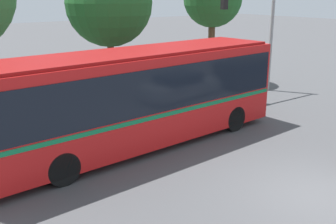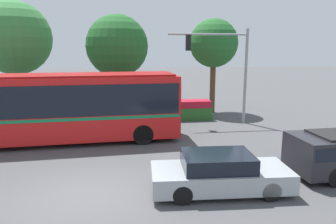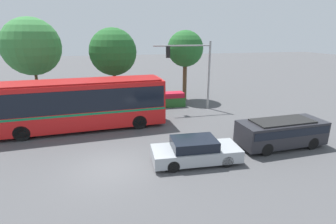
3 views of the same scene
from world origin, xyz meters
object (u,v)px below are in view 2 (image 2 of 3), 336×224
Objects in this scene: sedan_foreground at (220,173)px; street_tree_left at (14,38)px; street_tree_centre at (117,46)px; city_bus at (60,104)px; traffic_light_pole at (227,62)px; street_tree_right at (214,44)px.

sedan_foreground is 17.45m from street_tree_left.
street_tree_left is at bearing 130.58° from sedan_foreground.
street_tree_centre is at bearing -3.10° from street_tree_left.
city_bus is at bearing -112.25° from street_tree_centre.
street_tree_left is (-4.13, 6.85, 3.38)m from city_bus.
street_tree_centre is at bearing 64.03° from city_bus.
street_tree_left reaches higher than sedan_foreground.
traffic_light_pole is at bearing 13.54° from city_bus.
street_tree_left reaches higher than street_tree_centre.
street_tree_left is 6.81m from street_tree_centre.
street_tree_centre reaches higher than city_bus.
traffic_light_pole is 0.75× the size of street_tree_left.
sedan_foreground is at bearing -49.27° from city_bus.
street_tree_left is (-13.44, 3.96, 1.46)m from traffic_light_pole.
city_bus is 11.82m from street_tree_right.
street_tree_left is 1.12× the size of street_tree_centre.
street_tree_centre is (6.78, -0.37, -0.53)m from street_tree_left.
street_tree_right is at bearing -1.73° from street_tree_left.
traffic_light_pole is at bearing -28.37° from street_tree_centre.
street_tree_left is at bearing -16.43° from traffic_light_pole.
traffic_light_pole is 0.86× the size of street_tree_right.
traffic_light_pole is 14.09m from street_tree_left.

